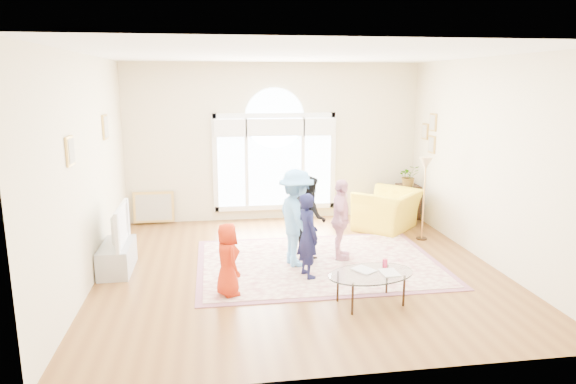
{
  "coord_description": "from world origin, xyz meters",
  "views": [
    {
      "loc": [
        -1.28,
        -7.4,
        2.83
      ],
      "look_at": [
        -0.12,
        0.3,
        1.14
      ],
      "focal_mm": 32.0,
      "sensor_mm": 36.0,
      "label": 1
    }
  ],
  "objects": [
    {
      "name": "leaning_picture",
      "position": [
        -2.47,
        2.9,
        0.0
      ],
      "size": [
        0.8,
        0.14,
        0.62
      ],
      "primitive_type": "cube",
      "rotation": [
        -0.14,
        0.0,
        0.0
      ],
      "color": "tan",
      "rests_on": "ground"
    },
    {
      "name": "child_pink",
      "position": [
        0.72,
        0.28,
        0.67
      ],
      "size": [
        0.5,
        0.82,
        1.3
      ],
      "primitive_type": "imported",
      "rotation": [
        0.0,
        0.0,
        1.32
      ],
      "color": "#EFA7BB",
      "rests_on": "area_rug"
    },
    {
      "name": "plant_pedestal",
      "position": [
        2.7,
        2.45,
        0.35
      ],
      "size": [
        0.2,
        0.2,
        0.7
      ],
      "primitive_type": "cylinder",
      "color": "white",
      "rests_on": "ground"
    },
    {
      "name": "rug_border",
      "position": [
        0.34,
        0.15,
        0.01
      ],
      "size": [
        3.8,
        2.8,
        0.01
      ],
      "primitive_type": "cube",
      "color": "#864E5D",
      "rests_on": "ground"
    },
    {
      "name": "room_shell",
      "position": [
        0.01,
        2.83,
        1.57
      ],
      "size": [
        6.0,
        6.0,
        6.0
      ],
      "color": "beige",
      "rests_on": "ground"
    },
    {
      "name": "coffee_table",
      "position": [
        0.7,
        -1.42,
        0.4
      ],
      "size": [
        1.28,
        0.95,
        0.54
      ],
      "rotation": [
        0.0,
        0.0,
        0.2
      ],
      "color": "silver",
      "rests_on": "ground"
    },
    {
      "name": "child_navy",
      "position": [
        0.06,
        -0.4,
        0.64
      ],
      "size": [
        0.41,
        0.52,
        1.25
      ],
      "primitive_type": "imported",
      "rotation": [
        0.0,
        0.0,
        1.84
      ],
      "color": "#14163E",
      "rests_on": "area_rug"
    },
    {
      "name": "area_rug",
      "position": [
        0.34,
        0.15,
        0.01
      ],
      "size": [
        3.6,
        2.6,
        0.02
      ],
      "primitive_type": "cube",
      "color": "beige",
      "rests_on": "ground"
    },
    {
      "name": "child_red",
      "position": [
        -1.12,
        -0.9,
        0.51
      ],
      "size": [
        0.46,
        0.56,
        0.99
      ],
      "primitive_type": "imported",
      "rotation": [
        0.0,
        0.0,
        1.92
      ],
      "color": "#B7280C",
      "rests_on": "area_rug"
    },
    {
      "name": "tv_console",
      "position": [
        -2.75,
        0.3,
        0.21
      ],
      "size": [
        0.45,
        1.0,
        0.42
      ],
      "primitive_type": "cube",
      "color": "#9DA0A5",
      "rests_on": "ground"
    },
    {
      "name": "television",
      "position": [
        -2.74,
        0.3,
        0.72
      ],
      "size": [
        0.17,
        1.04,
        0.6
      ],
      "color": "black",
      "rests_on": "tv_console"
    },
    {
      "name": "ground",
      "position": [
        0.0,
        0.0,
        0.0
      ],
      "size": [
        6.0,
        6.0,
        0.0
      ],
      "primitive_type": "plane",
      "color": "brown",
      "rests_on": "ground"
    },
    {
      "name": "child_black",
      "position": [
        0.26,
        0.52,
        0.68
      ],
      "size": [
        0.51,
        0.65,
        1.32
      ],
      "primitive_type": "imported",
      "rotation": [
        0.0,
        0.0,
        1.59
      ],
      "color": "black",
      "rests_on": "area_rug"
    },
    {
      "name": "floor_lamp",
      "position": [
        2.47,
        1.13,
        1.28
      ],
      "size": [
        0.31,
        0.31,
        1.51
      ],
      "color": "black",
      "rests_on": "ground"
    },
    {
      "name": "side_cabinet",
      "position": [
        2.78,
        2.64,
        0.35
      ],
      "size": [
        0.4,
        0.5,
        0.7
      ],
      "primitive_type": "cube",
      "color": "black",
      "rests_on": "ground"
    },
    {
      "name": "armchair",
      "position": [
        2.07,
        1.87,
        0.38
      ],
      "size": [
        1.56,
        1.56,
        0.77
      ],
      "primitive_type": "imported",
      "rotation": [
        0.0,
        0.0,
        3.94
      ],
      "color": "yellow",
      "rests_on": "ground"
    },
    {
      "name": "child_blue",
      "position": [
        -0.02,
        0.11,
        0.77
      ],
      "size": [
        0.74,
        1.07,
        1.51
      ],
      "primitive_type": "imported",
      "rotation": [
        0.0,
        0.0,
        1.77
      ],
      "color": "#62A9ED",
      "rests_on": "area_rug"
    },
    {
      "name": "potted_plant",
      "position": [
        2.7,
        2.45,
        0.93
      ],
      "size": [
        0.42,
        0.37,
        0.45
      ],
      "primitive_type": "imported",
      "rotation": [
        0.0,
        0.0,
        -0.05
      ],
      "color": "#33722D",
      "rests_on": "plant_pedestal"
    }
  ]
}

